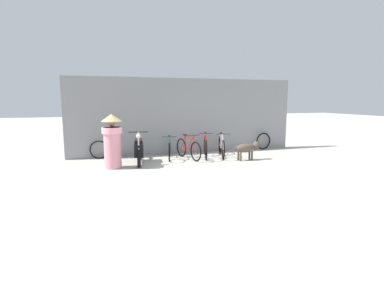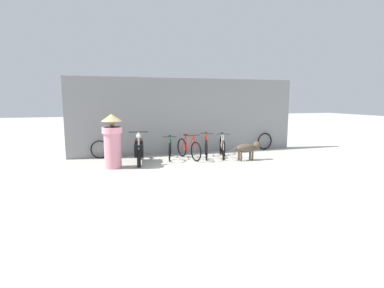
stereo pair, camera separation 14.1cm
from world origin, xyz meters
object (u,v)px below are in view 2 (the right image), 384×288
bicycle_0 (170,149)px  stray_dog (248,148)px  bicycle_3 (222,147)px  person_in_robes (112,140)px  spare_tire_left (100,150)px  spare_tire_right (265,141)px  bicycle_2 (206,147)px  bicycle_1 (189,149)px  motorcycle (139,150)px

bicycle_0 → stray_dog: (2.41, -1.06, 0.08)m
bicycle_3 → person_in_robes: bearing=-61.9°
person_in_robes → spare_tire_left: 1.68m
bicycle_0 → spare_tire_right: (4.04, 0.65, 0.01)m
bicycle_2 → stray_dog: 1.46m
bicycle_0 → bicycle_1: (0.59, -0.25, 0.02)m
bicycle_3 → spare_tire_right: 2.35m
bicycle_1 → spare_tire_right: (3.45, 0.91, -0.01)m
bicycle_3 → bicycle_1: bearing=-69.7°
bicycle_3 → person_in_robes: 3.86m
bicycle_2 → person_in_robes: (-3.17, -0.71, 0.47)m
motorcycle → spare_tire_left: motorcycle is taller
motorcycle → person_in_robes: (-0.83, -0.50, 0.43)m
bicycle_0 → stray_dog: bicycle_0 is taller
bicycle_1 → stray_dog: bicycle_1 is taller
motorcycle → spare_tire_left: bearing=-123.7°
bicycle_1 → spare_tire_right: bearing=91.9°
bicycle_0 → bicycle_2: bicycle_2 is taller
bicycle_2 → motorcycle: 2.35m
stray_dog → bicycle_1: bearing=154.1°
bicycle_2 → bicycle_3: size_ratio=0.97×
person_in_robes → bicycle_1: bearing=166.6°
bicycle_1 → person_in_robes: person_in_robes is taller
bicycle_2 → spare_tire_left: size_ratio=2.57×
bicycle_0 → stray_dog: size_ratio=1.30×
bicycle_2 → spare_tire_left: bearing=-85.5°
stray_dog → bicycle_2: bearing=140.9°
bicycle_0 → motorcycle: bearing=-56.0°
bicycle_0 → motorcycle: 1.17m
person_in_robes → spare_tire_left: bearing=-104.4°
motorcycle → spare_tire_left: size_ratio=2.97×
bicycle_1 → person_in_robes: bearing=-88.5°
bicycle_0 → spare_tire_left: bicycle_0 is taller
bicycle_1 → spare_tire_right: bicycle_1 is taller
motorcycle → stray_dog: bearing=86.8°
bicycle_3 → motorcycle: bearing=-68.6°
spare_tire_left → motorcycle: bearing=-41.4°
bicycle_0 → motorcycle: motorcycle is taller
spare_tire_left → bicycle_0: bearing=-16.1°
stray_dog → person_in_robes: person_in_robes is taller
person_in_robes → stray_dog: bearing=150.1°
bicycle_2 → spare_tire_left: bicycle_2 is taller
stray_dog → spare_tire_right: 2.37m
person_in_robes → spare_tire_right: (5.96, 1.55, -0.50)m
person_in_robes → spare_tire_left: (-0.37, 1.55, -0.52)m
person_in_robes → motorcycle: bearing=-176.3°
spare_tire_left → bicycle_2: bearing=-13.4°
bicycle_0 → person_in_robes: 2.18m
spare_tire_left → bicycle_3: bearing=-11.7°
bicycle_2 → spare_tire_right: size_ratio=2.37×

